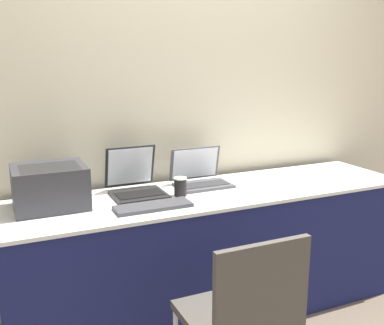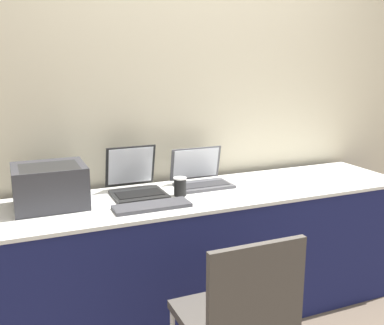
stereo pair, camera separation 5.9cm
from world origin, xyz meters
name	(u,v)px [view 1 (the left image)]	position (x,y,z in m)	size (l,w,h in m)	color
wall_back	(187,99)	(0.00, 0.71, 1.30)	(8.00, 0.05, 2.60)	beige
table	(214,252)	(0.00, 0.31, 0.39)	(2.47, 0.64, 0.78)	#191E51
printer	(50,185)	(-0.93, 0.39, 0.91)	(0.37, 0.32, 0.23)	#333338
laptop_left	(136,184)	(-0.45, 0.44, 0.84)	(0.30, 0.34, 0.27)	black
laptop_right	(200,177)	(-0.02, 0.46, 0.84)	(0.34, 0.26, 0.23)	#4C4C51
external_keyboard	(153,206)	(-0.44, 0.16, 0.79)	(0.41, 0.14, 0.02)	#3D3D42
coffee_cup	(180,187)	(-0.22, 0.30, 0.84)	(0.08, 0.08, 0.11)	black
chair	(244,313)	(-0.28, -0.51, 0.50)	(0.42, 0.46, 0.87)	#4C4742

